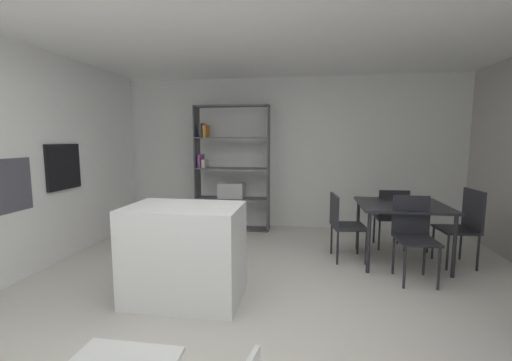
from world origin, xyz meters
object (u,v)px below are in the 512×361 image
dining_table (402,210)px  dining_chair_window_side (465,221)px  dining_chair_near (413,231)px  kitchen_island (185,253)px  dining_chair_island_side (342,220)px  open_bookshelf (229,172)px  built_in_oven (63,167)px  dining_chair_far (391,214)px

dining_table → dining_chair_window_side: size_ratio=1.10×
dining_chair_window_side → dining_chair_near: dining_chair_window_side is taller
kitchen_island → dining_chair_island_side: size_ratio=1.27×
dining_chair_window_side → dining_chair_near: (-0.75, -0.52, -0.01)m
open_bookshelf → dining_chair_island_side: open_bookshelf is taller
built_in_oven → kitchen_island: 2.27m
dining_chair_near → dining_chair_far: 1.03m
built_in_oven → dining_chair_far: size_ratio=0.68×
dining_chair_window_side → dining_chair_near: bearing=-60.0°
dining_chair_near → dining_chair_island_side: size_ratio=1.08×
dining_chair_window_side → dining_chair_near: 0.91m
open_bookshelf → dining_chair_far: size_ratio=2.46×
open_bookshelf → dining_table: size_ratio=2.02×
kitchen_island → dining_chair_far: kitchen_island is taller
kitchen_island → dining_chair_near: kitchen_island is taller
dining_chair_island_side → dining_chair_window_side: bearing=-96.2°
dining_chair_window_side → dining_chair_far: (-0.75, 0.51, -0.04)m
open_bookshelf → dining_table: bearing=-26.4°
dining_chair_near → dining_chair_far: size_ratio=1.07×
dining_chair_window_side → dining_chair_far: dining_chair_window_side is taller
open_bookshelf → dining_chair_island_side: 2.24m
built_in_oven → open_bookshelf: (1.79, 1.75, -0.22)m
built_in_oven → dining_chair_window_side: size_ratio=0.62×
open_bookshelf → built_in_oven: bearing=-135.7°
dining_chair_window_side → dining_chair_island_side: dining_chair_window_side is taller
dining_table → dining_chair_window_side: 0.76m
open_bookshelf → dining_table: 2.84m
dining_chair_near → kitchen_island: bearing=-162.6°
kitchen_island → dining_chair_window_side: dining_chair_window_side is taller
dining_chair_island_side → dining_chair_far: size_ratio=0.99×
dining_chair_island_side → dining_chair_far: dining_chair_far is taller
built_in_oven → kitchen_island: size_ratio=0.54×
built_in_oven → dining_chair_window_side: bearing=5.7°
dining_chair_window_side → dining_chair_island_side: bearing=-93.8°
dining_chair_far → kitchen_island: bearing=37.7°
kitchen_island → dining_chair_far: size_ratio=1.26×
open_bookshelf → dining_chair_near: (2.52, -1.77, -0.45)m
open_bookshelf → dining_chair_island_side: (1.79, -1.27, -0.48)m
kitchen_island → dining_chair_island_side: bearing=40.1°
kitchen_island → dining_chair_far: bearing=38.8°
dining_chair_near → dining_chair_far: bearing=86.8°
kitchen_island → dining_table: bearing=30.3°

